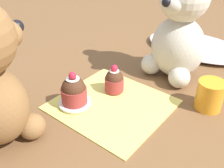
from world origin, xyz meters
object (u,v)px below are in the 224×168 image
Objects in this scene: teddy_bear_cream at (179,30)px; saucer_plate at (75,103)px; juice_glass at (210,95)px; cupcake_near_cream_bear at (114,81)px; cupcake_near_tan_bear at (74,91)px.

teddy_bear_cream is 0.30m from saucer_plate.
juice_glass is (0.13, -0.08, -0.09)m from teddy_bear_cream.
cupcake_near_tan_bear reaches higher than cupcake_near_cream_bear.
juice_glass is (0.20, 0.08, 0.00)m from cupcake_near_cream_bear.
juice_glass is at bearing -23.54° from teddy_bear_cream.
teddy_bear_cream reaches higher than juice_glass.
teddy_bear_cream reaches higher than saucer_plate.
teddy_bear_cream reaches higher than cupcake_near_cream_bear.
juice_glass reaches higher than saucer_plate.
teddy_bear_cream is at bearing 68.04° from cupcake_near_tan_bear.
cupcake_near_tan_bear is (-0.10, -0.26, -0.09)m from teddy_bear_cream.
cupcake_near_tan_bear is (0.00, 0.00, 0.03)m from saucer_plate.
cupcake_near_cream_bear is 0.90× the size of cupcake_near_tan_bear.
cupcake_near_cream_bear is 1.03× the size of juice_glass.
saucer_plate is at bearing -142.50° from juice_glass.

